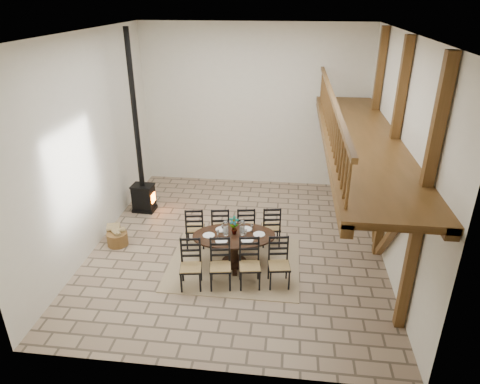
# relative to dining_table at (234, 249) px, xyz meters

# --- Properties ---
(ground) EXTENTS (8.00, 8.00, 0.00)m
(ground) POSITION_rel_dining_table_xyz_m (-0.02, 0.87, -0.39)
(ground) COLOR #9B8367
(ground) RESTS_ON ground
(room_shell) EXTENTS (7.02, 8.02, 5.01)m
(room_shell) POSITION_rel_dining_table_xyz_m (1.17, 0.87, 2.63)
(room_shell) COLOR white
(room_shell) RESTS_ON ground
(rug) EXTENTS (3.00, 2.50, 0.02)m
(rug) POSITION_rel_dining_table_xyz_m (0.00, -0.00, -0.38)
(rug) COLOR tan
(rug) RESTS_ON ground
(dining_table) EXTENTS (2.62, 2.43, 1.21)m
(dining_table) POSITION_rel_dining_table_xyz_m (0.00, 0.00, 0.00)
(dining_table) COLOR black
(dining_table) RESTS_ON ground
(wood_stove) EXTENTS (0.64, 0.51, 5.00)m
(wood_stove) POSITION_rel_dining_table_xyz_m (-2.93, 2.38, 0.75)
(wood_stove) COLOR black
(wood_stove) RESTS_ON ground
(log_basket) EXTENTS (0.51, 0.51, 0.42)m
(log_basket) POSITION_rel_dining_table_xyz_m (-3.00, 0.49, -0.21)
(log_basket) COLOR brown
(log_basket) RESTS_ON ground
(log_stack) EXTENTS (0.41, 0.41, 0.44)m
(log_stack) POSITION_rel_dining_table_xyz_m (-3.16, 0.67, -0.17)
(log_stack) COLOR tan
(log_stack) RESTS_ON ground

